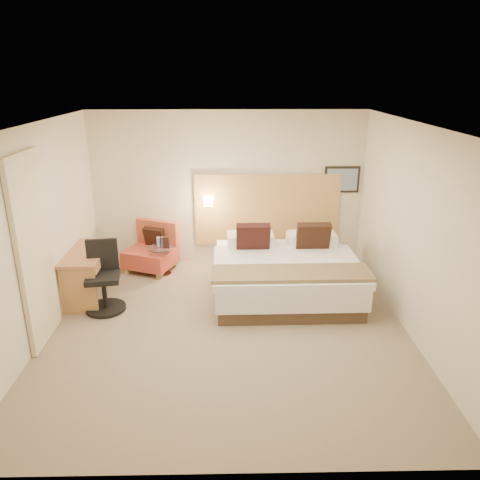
{
  "coord_description": "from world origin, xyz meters",
  "views": [
    {
      "loc": [
        0.05,
        -5.63,
        3.27
      ],
      "look_at": [
        0.18,
        0.76,
        0.99
      ],
      "focal_mm": 35.0,
      "sensor_mm": 36.0,
      "label": 1
    }
  ],
  "objects_px": {
    "bed": "(284,272)",
    "desk": "(89,261)",
    "side_table": "(162,259)",
    "lounge_chair": "(152,251)",
    "desk_chair": "(104,282)"
  },
  "relations": [
    {
      "from": "lounge_chair",
      "to": "desk_chair",
      "type": "bearing_deg",
      "value": -107.28
    },
    {
      "from": "lounge_chair",
      "to": "side_table",
      "type": "xyz_separation_m",
      "value": [
        0.2,
        -0.25,
        -0.06
      ]
    },
    {
      "from": "bed",
      "to": "desk",
      "type": "distance_m",
      "value": 3.01
    },
    {
      "from": "bed",
      "to": "desk",
      "type": "bearing_deg",
      "value": -178.29
    },
    {
      "from": "lounge_chair",
      "to": "desk_chair",
      "type": "relative_size",
      "value": 0.97
    },
    {
      "from": "bed",
      "to": "lounge_chair",
      "type": "distance_m",
      "value": 2.43
    },
    {
      "from": "bed",
      "to": "side_table",
      "type": "xyz_separation_m",
      "value": [
        -2.02,
        0.74,
        -0.07
      ]
    },
    {
      "from": "desk",
      "to": "desk_chair",
      "type": "xyz_separation_m",
      "value": [
        0.32,
        -0.4,
        -0.17
      ]
    },
    {
      "from": "lounge_chair",
      "to": "desk_chair",
      "type": "distance_m",
      "value": 1.55
    },
    {
      "from": "lounge_chair",
      "to": "desk_chair",
      "type": "height_order",
      "value": "desk_chair"
    },
    {
      "from": "side_table",
      "to": "desk_chair",
      "type": "relative_size",
      "value": 0.54
    },
    {
      "from": "lounge_chair",
      "to": "side_table",
      "type": "bearing_deg",
      "value": -50.82
    },
    {
      "from": "side_table",
      "to": "desk_chair",
      "type": "height_order",
      "value": "desk_chair"
    },
    {
      "from": "lounge_chair",
      "to": "bed",
      "type": "bearing_deg",
      "value": -24.0
    },
    {
      "from": "lounge_chair",
      "to": "desk_chair",
      "type": "xyz_separation_m",
      "value": [
        -0.46,
        -1.48,
        0.09
      ]
    }
  ]
}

